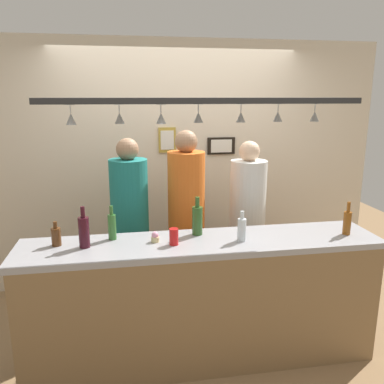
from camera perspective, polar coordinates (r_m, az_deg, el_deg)
The scene contains 24 objects.
ground_plane at distance 3.71m, azimuth 0.28°, elevation -19.42°, with size 8.00×8.00×0.00m, color olive.
back_wall at distance 4.26m, azimuth -2.28°, elevation 3.84°, with size 4.40×0.06×2.60m, color beige.
bar_counter at distance 2.95m, azimuth 2.04°, elevation -13.82°, with size 2.70×0.55×0.98m.
overhead_glass_rack at distance 2.82m, azimuth 1.41°, elevation 13.04°, with size 2.20×0.36×0.04m, color black.
hanging_wineglass_far_left at distance 2.77m, azimuth -17.06°, elevation 10.13°, with size 0.07×0.07×0.13m.
hanging_wineglass_left at distance 2.81m, azimuth -10.42°, elevation 10.54°, with size 0.07×0.07×0.13m.
hanging_wineglass_center_left at distance 2.75m, azimuth -4.49°, elevation 10.66°, with size 0.07×0.07×0.13m.
hanging_wineglass_center at distance 2.87m, azimuth 0.93°, elevation 10.82°, with size 0.07×0.07×0.13m.
hanging_wineglass_center_right at distance 2.93m, azimuth 7.05°, elevation 10.78°, with size 0.07×0.07×0.13m.
hanging_wineglass_right at distance 3.05m, azimuth 12.26°, elevation 10.68°, with size 0.07×0.07×0.13m.
hanging_wineglass_far_right at distance 3.14m, azimuth 17.26°, elevation 10.47°, with size 0.07×0.07×0.13m.
person_left_teal_shirt at distance 3.62m, azimuth -8.97°, elevation -2.83°, with size 0.34×0.34×1.68m.
person_middle_orange_shirt at distance 3.65m, azimuth -0.76°, elevation -1.87°, with size 0.34×0.34×1.74m.
person_right_white_patterned_shirt at distance 3.80m, azimuth 8.01°, elevation -2.46°, with size 0.34×0.34×1.63m.
bottle_champagne_green at distance 3.05m, azimuth 0.77°, elevation -4.03°, with size 0.08×0.08×0.30m.
bottle_beer_green_import at distance 3.01m, azimuth -11.46°, elevation -4.84°, with size 0.06×0.06×0.26m.
bottle_soda_clear at distance 2.95m, azimuth 7.19°, elevation -5.32°, with size 0.06×0.06×0.23m.
bottle_beer_amber_tall at distance 3.29m, azimuth 21.47°, elevation -4.04°, with size 0.06×0.06×0.26m.
bottle_beer_brown_stubby at distance 3.01m, azimuth -19.01°, elevation -6.04°, with size 0.07×0.07×0.18m.
bottle_wine_dark_red at distance 2.90m, azimuth -15.32°, elevation -5.51°, with size 0.08×0.08×0.30m.
drink_can at distance 2.87m, azimuth -2.63°, elevation -6.45°, with size 0.07×0.07×0.12m, color red.
cupcake at distance 2.94m, azimuth -5.34°, elevation -6.51°, with size 0.06×0.06×0.08m.
picture_frame_lower_pair at distance 4.28m, azimuth 4.23°, elevation 6.65°, with size 0.30×0.02×0.18m.
picture_frame_crest at distance 4.17m, azimuth -3.60°, elevation 7.50°, with size 0.18×0.02×0.26m.
Camera 1 is at (-0.54, -3.06, 2.03)m, focal length 36.98 mm.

